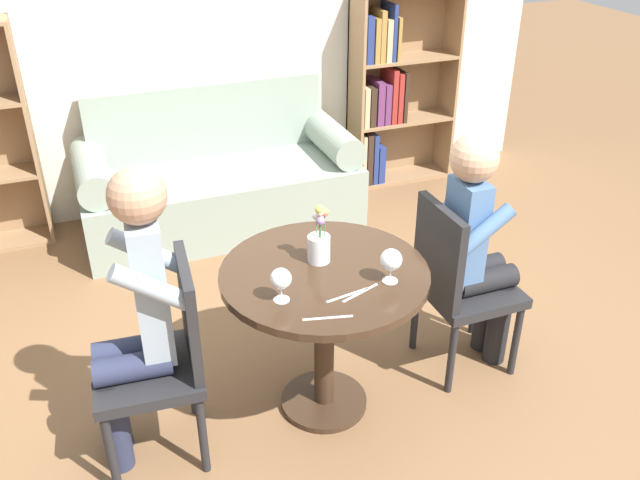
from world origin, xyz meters
name	(u,v)px	position (x,y,z in m)	size (l,w,h in m)	color
ground_plane	(324,403)	(0.00, 0.00, 0.00)	(16.00, 16.00, 0.00)	brown
back_wall	(191,11)	(0.00, 2.37, 1.35)	(5.20, 0.05, 2.70)	silver
round_table	(324,302)	(0.00, 0.00, 0.58)	(0.88, 0.88, 0.73)	#382619
couch	(219,181)	(0.00, 1.95, 0.31)	(1.83, 0.80, 0.92)	gray
bookshelf_right	(389,91)	(1.40, 2.21, 0.70)	(0.80, 0.28, 1.43)	#93704C
chair_left	(164,355)	(-0.69, 0.00, 0.49)	(0.45, 0.45, 0.90)	#232326
chair_right	(457,281)	(0.69, 0.04, 0.49)	(0.42, 0.42, 0.90)	#232326
person_left	(135,315)	(-0.78, 0.01, 0.70)	(0.44, 0.36, 1.31)	#282D47
person_right	(477,246)	(0.78, 0.04, 0.66)	(0.42, 0.34, 1.22)	black
wine_glass_left	(281,280)	(-0.23, -0.14, 0.83)	(0.08, 0.08, 0.14)	white
wine_glass_right	(391,260)	(0.22, -0.17, 0.83)	(0.09, 0.09, 0.15)	white
flower_vase	(319,243)	(0.01, 0.08, 0.82)	(0.10, 0.10, 0.27)	silver
knife_left_setting	(347,295)	(0.02, -0.20, 0.74)	(0.19, 0.04, 0.00)	silver
fork_left_setting	(360,293)	(0.07, -0.21, 0.74)	(0.18, 0.08, 0.00)	silver
knife_right_setting	(328,318)	(-0.11, -0.31, 0.74)	(0.19, 0.06, 0.00)	silver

